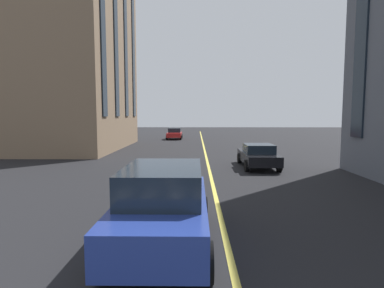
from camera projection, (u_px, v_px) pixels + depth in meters
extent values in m
cube|color=#D8C64C|center=(209.00, 168.00, 18.00)|extent=(80.00, 0.16, 0.01)
cube|color=navy|center=(163.00, 214.00, 7.17)|extent=(4.70, 1.95, 0.80)
cube|color=#19232D|center=(163.00, 182.00, 7.10)|extent=(2.59, 1.72, 0.70)
cylinder|color=black|center=(206.00, 262.00, 5.65)|extent=(0.76, 0.27, 0.76)
cylinder|color=black|center=(103.00, 262.00, 5.67)|extent=(0.76, 0.27, 0.76)
cylinder|color=black|center=(202.00, 210.00, 8.74)|extent=(0.76, 0.27, 0.76)
cylinder|color=black|center=(136.00, 210.00, 8.76)|extent=(0.76, 0.27, 0.76)
cube|color=black|center=(258.00, 157.00, 18.15)|extent=(4.40, 1.80, 0.55)
cube|color=#19232D|center=(259.00, 149.00, 17.89)|extent=(1.85, 1.58, 0.50)
cylinder|color=black|center=(239.00, 158.00, 19.64)|extent=(0.64, 0.22, 0.64)
cylinder|color=black|center=(267.00, 158.00, 19.61)|extent=(0.64, 0.22, 0.64)
cylinder|color=black|center=(247.00, 166.00, 16.75)|extent=(0.64, 0.22, 0.64)
cylinder|color=black|center=(279.00, 166.00, 16.72)|extent=(0.64, 0.22, 0.64)
cube|color=#B21E1E|center=(174.00, 135.00, 39.39)|extent=(3.90, 1.75, 0.55)
cube|color=#19232D|center=(175.00, 130.00, 39.53)|extent=(1.64, 1.54, 0.55)
cylinder|color=black|center=(181.00, 137.00, 38.12)|extent=(0.60, 0.21, 0.60)
cylinder|color=black|center=(167.00, 137.00, 38.14)|extent=(0.60, 0.21, 0.60)
cylinder|color=black|center=(182.00, 136.00, 40.68)|extent=(0.60, 0.21, 0.60)
cylinder|color=black|center=(169.00, 136.00, 40.71)|extent=(0.60, 0.21, 0.60)
cube|color=#846B51|center=(64.00, 32.00, 27.84)|extent=(14.65, 10.08, 20.93)
cube|color=#19232D|center=(102.00, 5.00, 22.26)|extent=(1.10, 0.10, 15.91)
cube|color=#19232D|center=(115.00, 20.00, 25.90)|extent=(1.10, 0.10, 15.91)
cube|color=#19232D|center=(125.00, 32.00, 29.55)|extent=(1.10, 0.10, 15.91)
cube|color=#19232D|center=(133.00, 41.00, 33.20)|extent=(1.10, 0.10, 15.91)
cube|color=#19232D|center=(361.00, 33.00, 15.43)|extent=(1.10, 0.10, 10.36)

